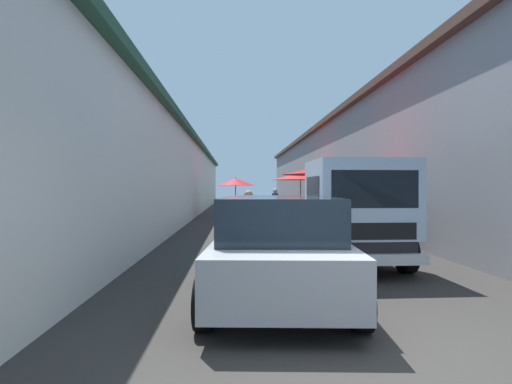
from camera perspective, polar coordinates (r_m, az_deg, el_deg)
name	(u,v)px	position (r m, az deg, el deg)	size (l,w,h in m)	color
ground	(265,225)	(17.10, 1.25, -4.67)	(90.00, 90.00, 0.00)	#33302D
building_left_whitewash	(117,177)	(20.03, -19.22, 2.08)	(49.80, 7.50, 4.18)	silver
building_right_concrete	(400,168)	(20.90, 19.87, 3.19)	(49.80, 7.50, 5.04)	gray
fruit_stall_far_right	(235,186)	(22.25, -3.01, 0.81)	(2.24, 2.24, 2.18)	#9E9EA3
fruit_stall_near_left	(300,182)	(20.38, 6.27, 1.50)	(2.90, 2.90, 2.40)	#9E9EA3
fruit_stall_far_left	(334,179)	(11.51, 11.02, 1.87)	(2.87, 2.87, 2.33)	#9E9EA3
hatchback_car	(278,247)	(5.76, 3.17, -7.78)	(4.02, 2.15, 1.45)	#ADAFB5
delivery_truck	(349,214)	(8.25, 13.07, -3.14)	(4.94, 2.02, 2.08)	black
vendor_by_crates	(248,217)	(9.81, -1.08, -3.57)	(0.62, 0.23, 1.52)	#232328
vendor_in_shade	(275,203)	(18.52, 2.75, -1.55)	(0.60, 0.32, 1.54)	#232328
parked_scooter	(292,212)	(18.60, 5.18, -2.86)	(1.65, 0.64, 1.14)	black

